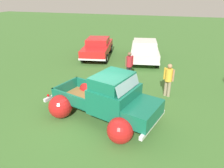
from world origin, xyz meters
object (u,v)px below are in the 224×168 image
at_px(vintage_pickup_truck, 109,102).
at_px(show_car_0, 98,47).
at_px(spectator_1, 129,64).
at_px(show_car_1, 145,50).
at_px(spectator_2, 169,78).

relative_size(vintage_pickup_truck, show_car_0, 1.04).
height_order(show_car_0, spectator_1, spectator_1).
distance_m(show_car_1, spectator_1, 3.93).
xyz_separation_m(vintage_pickup_truck, show_car_1, (0.19, 8.11, 0.03)).
height_order(show_car_1, spectator_2, spectator_2).
bearing_deg(spectator_1, vintage_pickup_truck, 135.99).
bearing_deg(vintage_pickup_truck, spectator_2, 68.53).
bearing_deg(show_car_1, spectator_1, -13.63).
height_order(show_car_1, spectator_1, spectator_1).
bearing_deg(spectator_1, show_car_1, -50.06).
bearing_deg(show_car_1, show_car_0, -97.01).
height_order(vintage_pickup_truck, show_car_1, vintage_pickup_truck).
xyz_separation_m(vintage_pickup_truck, show_car_0, (-3.41, 7.98, 0.03)).
bearing_deg(vintage_pickup_truck, spectator_1, 108.39).
bearing_deg(spectator_2, show_car_1, -137.05).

